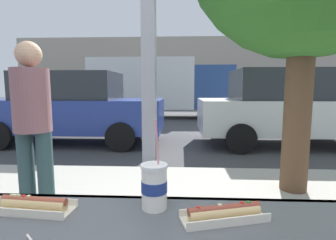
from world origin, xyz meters
TOP-DOWN VIEW (x-y plane):
  - ground_plane at (0.00, 8.00)m, footprint 60.00×60.00m
  - sidewalk_strip at (0.00, 1.60)m, footprint 16.00×2.80m
  - building_facade_far at (0.00, 21.84)m, footprint 28.00×1.20m
  - soda_cup_left at (0.03, -0.06)m, footprint 0.09×0.09m
  - hotdog_tray_near at (-0.38, -0.10)m, footprint 0.27×0.12m
  - hotdog_tray_far at (0.26, -0.13)m, footprint 0.29×0.16m
  - parked_car_blue at (-2.56, 5.40)m, footprint 4.40×1.95m
  - parked_car_white at (2.63, 5.40)m, footprint 4.17×2.07m
  - box_truck at (-0.85, 11.22)m, footprint 6.40×2.44m
  - pedestrian at (-1.20, 1.31)m, footprint 0.32×0.32m

SIDE VIEW (x-z plane):
  - ground_plane at x=0.00m, z-range 0.00..0.00m
  - sidewalk_strip at x=0.00m, z-range 0.00..0.14m
  - parked_car_blue at x=-2.56m, z-range 0.01..1.76m
  - parked_car_white at x=2.63m, z-range 0.01..1.80m
  - hotdog_tray_near at x=-0.38m, z-range 0.94..1.00m
  - hotdog_tray_far at x=0.26m, z-range 0.94..1.00m
  - soda_cup_left at x=0.03m, z-range 0.87..1.19m
  - pedestrian at x=-1.20m, z-range 0.26..1.89m
  - box_truck at x=-0.85m, z-range 0.16..2.84m
  - building_facade_far at x=0.00m, z-range 0.00..5.64m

